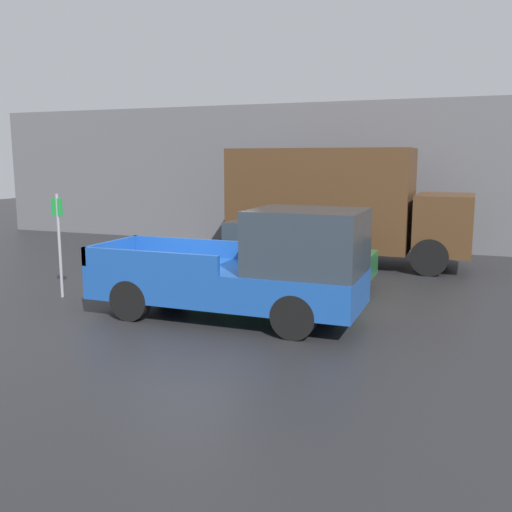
{
  "coord_description": "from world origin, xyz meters",
  "views": [
    {
      "loc": [
        5.49,
        -10.23,
        3.2
      ],
      "look_at": [
        1.17,
        1.07,
        1.13
      ],
      "focal_mm": 40.0,
      "sensor_mm": 36.0,
      "label": 1
    }
  ],
  "objects_px": {
    "pickup_truck": "(252,269)",
    "parking_sign": "(59,240)",
    "delivery_truck": "(337,203)",
    "car": "(279,253)"
  },
  "relations": [
    {
      "from": "delivery_truck",
      "to": "parking_sign",
      "type": "xyz_separation_m",
      "value": [
        -4.96,
        -6.71,
        -0.51
      ]
    },
    {
      "from": "pickup_truck",
      "to": "delivery_truck",
      "type": "bearing_deg",
      "value": 89.17
    },
    {
      "from": "pickup_truck",
      "to": "parking_sign",
      "type": "height_order",
      "value": "parking_sign"
    },
    {
      "from": "pickup_truck",
      "to": "delivery_truck",
      "type": "xyz_separation_m",
      "value": [
        0.1,
        6.93,
        0.83
      ]
    },
    {
      "from": "car",
      "to": "parking_sign",
      "type": "xyz_separation_m",
      "value": [
        -4.32,
        -3.07,
        0.53
      ]
    },
    {
      "from": "delivery_truck",
      "to": "parking_sign",
      "type": "relative_size",
      "value": 2.99
    },
    {
      "from": "pickup_truck",
      "to": "car",
      "type": "distance_m",
      "value": 3.34
    },
    {
      "from": "pickup_truck",
      "to": "car",
      "type": "bearing_deg",
      "value": 99.22
    },
    {
      "from": "delivery_truck",
      "to": "car",
      "type": "bearing_deg",
      "value": -99.88
    },
    {
      "from": "pickup_truck",
      "to": "delivery_truck",
      "type": "relative_size",
      "value": 0.76
    }
  ]
}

